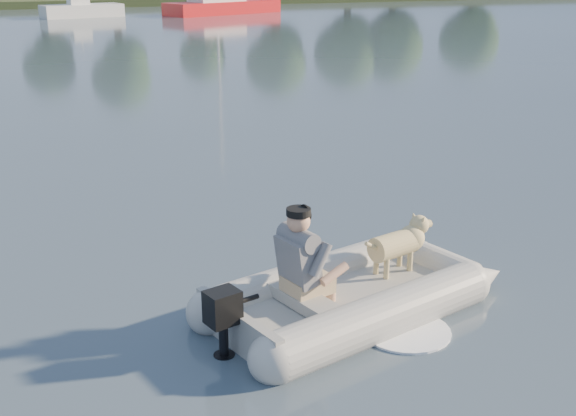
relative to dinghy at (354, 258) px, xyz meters
name	(u,v)px	position (x,y,z in m)	size (l,w,h in m)	color
water	(335,316)	(-0.28, -0.13, -0.64)	(160.00, 160.00, 0.00)	#4F606B
shore_bank	(71,1)	(-0.28, 61.87, -0.39)	(160.00, 12.00, 0.70)	#47512D
dinghy	(354,258)	(0.00, 0.00, 0.00)	(5.17, 3.98, 1.49)	#A9A9A3
man	(300,256)	(-0.73, -0.18, 0.20)	(0.78, 0.67, 1.16)	slate
dog	(394,249)	(0.65, 0.27, -0.08)	(1.01, 0.36, 0.67)	tan
outboard_motor	(223,327)	(-1.70, -0.56, -0.31)	(0.45, 0.31, 0.85)	black
motorboat	(81,1)	(-0.26, 46.26, 0.43)	(5.60, 2.16, 2.37)	white
sailboat	(222,6)	(9.64, 46.21, -0.11)	(9.22, 6.05, 12.23)	red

